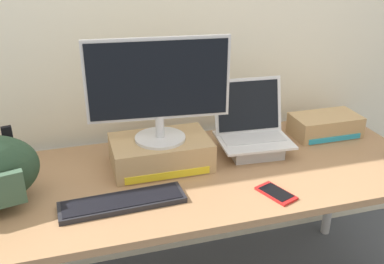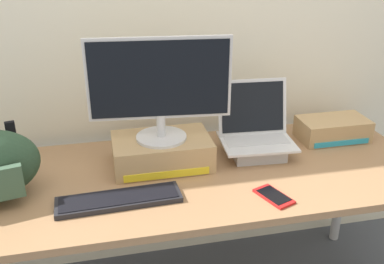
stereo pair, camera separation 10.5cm
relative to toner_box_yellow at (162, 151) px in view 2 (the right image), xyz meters
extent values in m
cube|color=silver|center=(0.11, 0.39, 0.51)|extent=(7.00, 0.10, 2.60)
cube|color=#99704C|center=(0.11, -0.09, -0.08)|extent=(1.95, 0.76, 0.03)
cylinder|color=#B2B2B7|center=(1.03, 0.23, -0.44)|extent=(0.05, 0.05, 0.70)
cube|color=tan|center=(0.00, 0.00, 0.00)|extent=(0.40, 0.26, 0.12)
cube|color=yellow|center=(0.00, -0.13, -0.04)|extent=(0.34, 0.00, 0.03)
cylinder|color=silver|center=(0.00, 0.00, 0.07)|extent=(0.21, 0.21, 0.01)
cylinder|color=silver|center=(0.00, 0.00, 0.12)|extent=(0.04, 0.04, 0.09)
cube|color=silver|center=(0.00, 0.00, 0.32)|extent=(0.56, 0.07, 0.33)
cube|color=black|center=(0.00, -0.01, 0.32)|extent=(0.54, 0.06, 0.30)
cube|color=#ADADB2|center=(0.42, 0.00, -0.03)|extent=(0.23, 0.21, 0.06)
cube|color=silver|center=(0.42, 0.00, 0.00)|extent=(0.33, 0.27, 0.01)
cube|color=#B7B7BC|center=(0.42, 0.02, 0.01)|extent=(0.28, 0.16, 0.00)
cube|color=silver|center=(0.43, 0.09, 0.13)|extent=(0.31, 0.09, 0.24)
cube|color=black|center=(0.43, 0.09, 0.13)|extent=(0.28, 0.08, 0.21)
cube|color=black|center=(-0.20, -0.25, -0.05)|extent=(0.45, 0.14, 0.02)
cube|color=black|center=(-0.20, -0.25, -0.04)|extent=(0.43, 0.12, 0.00)
cube|color=black|center=(-0.57, 0.00, 0.09)|extent=(0.04, 0.03, 0.20)
cube|color=red|center=(0.36, -0.34, -0.06)|extent=(0.13, 0.17, 0.01)
cube|color=black|center=(0.36, -0.34, -0.05)|extent=(0.11, 0.14, 0.00)
cube|color=tan|center=(0.83, 0.08, -0.01)|extent=(0.32, 0.18, 0.10)
cube|color=#2899BC|center=(0.83, -0.01, -0.04)|extent=(0.27, 0.00, 0.02)
camera|label=1|loc=(-0.33, -1.59, 0.82)|focal=40.91mm
camera|label=2|loc=(-0.23, -1.62, 0.82)|focal=40.91mm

